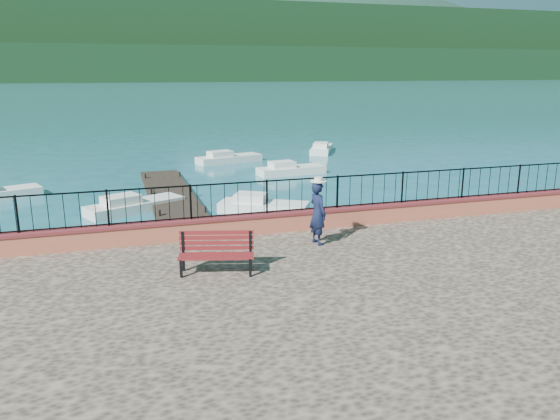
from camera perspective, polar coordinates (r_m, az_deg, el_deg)
ground at (r=13.28m, az=4.46°, el=-11.60°), size 2000.00×2000.00×0.00m
parapet at (r=16.02m, az=-0.33°, el=-1.25°), size 28.00×0.46×0.58m
railing at (r=15.83m, az=-0.33°, el=1.42°), size 27.00×0.05×0.95m
dock at (r=23.87m, az=-10.81°, el=0.42°), size 2.00×16.00×0.30m
far_forest at (r=311.10m, az=-17.07°, el=14.37°), size 900.00×60.00×18.00m
foothills at (r=371.43m, az=-17.36°, el=16.26°), size 900.00×120.00×44.00m
companion_hill at (r=613.63m, az=4.23°, el=13.81°), size 448.00×384.00×180.00m
park_bench at (r=12.85m, az=-6.65°, el=-5.34°), size 1.83×1.01×0.97m
person at (r=14.77m, az=3.97°, el=-0.33°), size 0.53×0.70×1.73m
hat at (r=14.56m, az=4.03°, el=3.20°), size 0.44×0.44×0.12m
boat_0 at (r=23.90m, az=-14.92°, el=0.82°), size 4.30×2.94×0.80m
boat_1 at (r=22.95m, az=-1.71°, el=0.75°), size 3.87×2.96×0.80m
boat_2 at (r=31.49m, az=1.18°, el=4.50°), size 4.06×1.78×0.80m
boat_4 at (r=35.80m, az=-5.34°, el=5.64°), size 4.48×2.41×0.80m
boat_5 at (r=40.17m, az=4.36°, el=6.61°), size 2.96×4.10×0.80m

